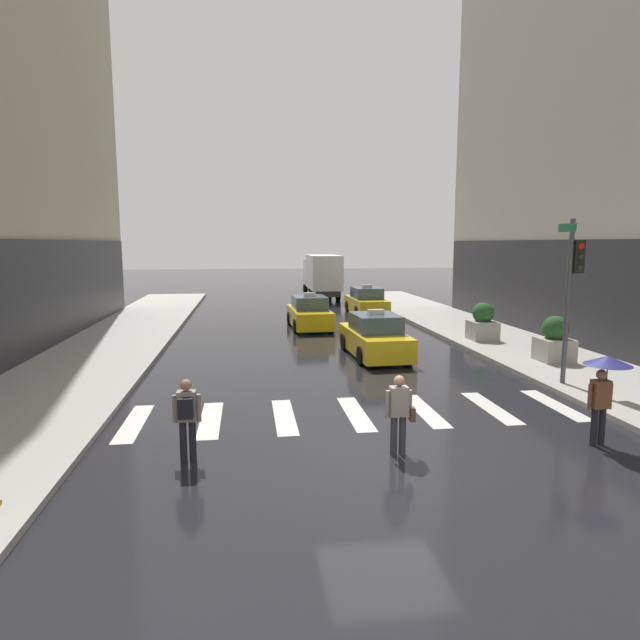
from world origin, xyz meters
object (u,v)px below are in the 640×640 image
traffic_light_pole (572,278)px  pedestrian_with_handbag (399,410)px  taxi_lead (375,337)px  box_truck (322,275)px  pedestrian_with_umbrella (605,376)px  taxi_third (366,302)px  taxi_second (309,314)px  planter_near_corner (555,341)px  planter_mid_block (483,323)px  pedestrian_with_backpack (187,414)px

traffic_light_pole → pedestrian_with_handbag: (-6.34, -4.29, -2.32)m
taxi_lead → box_truck: box_truck is taller
traffic_light_pole → pedestrian_with_umbrella: (-1.94, -4.36, -1.74)m
traffic_light_pole → taxi_third: 17.45m
taxi_second → taxi_third: bearing=50.1°
pedestrian_with_umbrella → planter_near_corner: bearing=65.7°
taxi_third → planter_mid_block: taxi_third is taller
planter_mid_block → taxi_lead: bearing=-158.6°
box_truck → pedestrian_with_handbag: box_truck is taller
box_truck → planter_mid_block: size_ratio=4.72×
traffic_light_pole → planter_mid_block: bearing=84.8°
taxi_lead → box_truck: 21.47m
box_truck → taxi_lead: bearing=-92.7°
box_truck → planter_mid_block: bearing=-77.7°
taxi_third → pedestrian_with_umbrella: bearing=-89.3°
pedestrian_with_handbag → planter_near_corner: (7.66, 7.13, -0.06)m
traffic_light_pole → box_truck: (-3.59, 26.57, -1.41)m
box_truck → planter_near_corner: box_truck is taller
taxi_third → box_truck: box_truck is taller
pedestrian_with_backpack → pedestrian_with_umbrella: bearing=-1.9°
planter_mid_block → taxi_second: bearing=143.3°
pedestrian_with_backpack → planter_mid_block: bearing=45.2°
taxi_second → planter_mid_block: 8.58m
pedestrian_with_umbrella → planter_near_corner: (3.26, 7.20, -0.64)m
taxi_lead → planter_near_corner: bearing=-21.4°
pedestrian_with_umbrella → pedestrian_with_handbag: bearing=179.1°
taxi_lead → taxi_second: same height
planter_mid_block → pedestrian_with_handbag: bearing=-121.3°
pedestrian_with_backpack → planter_near_corner: planter_near_corner is taller
traffic_light_pole → planter_mid_block: size_ratio=3.00×
traffic_light_pole → taxi_lead: bearing=131.6°
traffic_light_pole → taxi_lead: size_ratio=1.04×
taxi_third → box_truck: 9.61m
taxi_second → planter_mid_block: taxi_second is taller
box_truck → planter_mid_block: (4.23, -19.36, -0.98)m
traffic_light_pole → planter_near_corner: 3.94m
taxi_second → traffic_light_pole: bearing=-63.2°
taxi_lead → pedestrian_with_handbag: 9.61m
planter_mid_block → planter_near_corner: bearing=-81.3°
taxi_third → planter_near_corner: (3.54, -14.29, 0.15)m
taxi_second → taxi_third: 6.25m
pedestrian_with_umbrella → planter_near_corner: pedestrian_with_umbrella is taller
taxi_third → pedestrian_with_handbag: taxi_third is taller
taxi_third → planter_mid_block: 10.33m
taxi_lead → pedestrian_with_umbrella: 9.91m
taxi_second → planter_near_corner: (7.55, -9.49, 0.15)m
taxi_second → pedestrian_with_handbag: 16.63m
pedestrian_with_handbag → planter_mid_block: planter_mid_block is taller
planter_near_corner → planter_mid_block: (-0.67, 4.36, 0.00)m
taxi_lead → pedestrian_with_handbag: taxi_lead is taller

